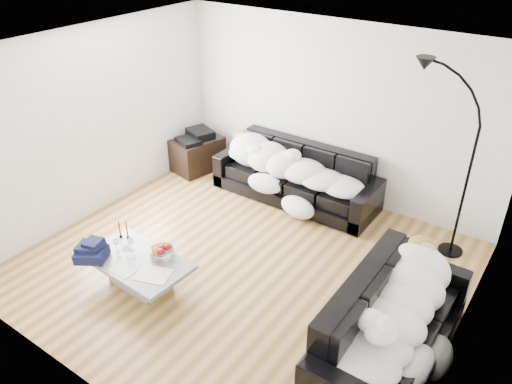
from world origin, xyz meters
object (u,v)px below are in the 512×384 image
Objects in this scene: stereo at (196,135)px; sofa_back at (296,175)px; av_cabinet at (198,154)px; wine_glass_b at (117,245)px; shoes at (361,353)px; wine_glass_a at (131,244)px; sofa_right at (393,323)px; candle_left at (120,229)px; coffee_table at (139,272)px; floor_lamp at (467,179)px; sleeper_back at (295,162)px; fruit_bowl at (162,250)px; sleeper_right at (396,306)px; wine_glass_c at (127,252)px; candle_right at (127,230)px.

sofa_back is at bearing 24.43° from stereo.
av_cabinet is (-1.85, -0.09, -0.13)m from sofa_back.
wine_glass_b is 0.40× the size of shoes.
sofa_right is at bearing 10.45° from wine_glass_a.
candle_left reaches higher than shoes.
sofa_back is 10.85× the size of candle_left.
floor_lamp reaches higher than coffee_table.
coffee_table is 3.03m from stereo.
wine_glass_a is (-0.65, -2.60, -0.18)m from sleeper_back.
fruit_bowl is at bearing -96.21° from sofa_back.
sleeper_right is at bearing 60.45° from shoes.
sofa_back is 1.18× the size of sleeper_back.
sofa_right is 4.64m from av_cabinet.
sleeper_right is 0.65m from shoes.
sofa_right is at bearing -41.97° from sofa_back.
wine_glass_c is at bearing -148.60° from shoes.
candle_right is (-3.20, -0.41, 0.04)m from sofa_right.
wine_glass_b is 0.78× the size of candle_right.
wine_glass_a is 0.98× the size of wine_glass_b.
candle_right reaches higher than shoes.
av_cabinet is 0.38× the size of floor_lamp.
sleeper_back is 2.80m from wine_glass_c.
sleeper_back reaches higher than wine_glass_c.
sofa_right is 1.01× the size of sleeper_back.
wine_glass_b is at bearing -155.50° from fruit_bowl.
coffee_table is 2.80× the size of stereo.
candle_left is at bearing -111.02° from sleeper_back.
sleeper_right reaches higher than coffee_table.
sleeper_back reaches higher than coffee_table.
wine_glass_a is at bearing 118.17° from wine_glass_c.
sofa_right is 12.10× the size of wine_glass_b.
sleeper_back is 2.68m from candle_left.
sofa_right is 9.50× the size of candle_right.
sleeper_back is at bearing 70.47° from candle_right.
sofa_right reaches higher than shoes.
candle_right is 0.51× the size of shoes.
floor_lamp is at bearing 41.49° from wine_glass_b.
wine_glass_a is at bearing -151.52° from shoes.
shoes is (2.71, 0.51, -0.39)m from wine_glass_c.
stereo is at bearing 0.00° from av_cabinet.
sofa_back reaches higher than shoes.
coffee_table is at bearing -99.65° from sleeper_back.
sleeper_right is at bearing 7.23° from candle_right.
sofa_right is 0.47m from shoes.
sofa_right reaches higher than fruit_bowl.
wine_glass_a is 0.39× the size of shoes.
shoes is (2.40, 0.26, -0.39)m from fruit_bowl.
sofa_right is 3.11m from sleeper_back.
coffee_table is at bearing -114.92° from floor_lamp.
floor_lamp reaches higher than shoes.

